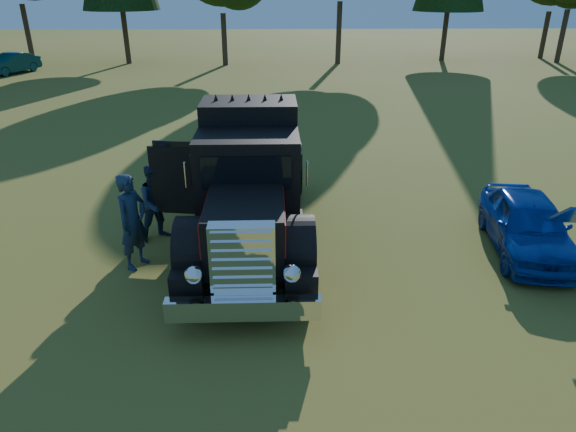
# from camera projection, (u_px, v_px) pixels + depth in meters

# --- Properties ---
(ground) EXTENTS (120.00, 120.00, 0.00)m
(ground) POSITION_uv_depth(u_px,v_px,m) (315.00, 298.00, 9.47)
(ground) COLOR #465E1B
(ground) RESTS_ON ground
(diamond_t_truck) EXTENTS (3.37, 7.16, 3.00)m
(diamond_t_truck) POSITION_uv_depth(u_px,v_px,m) (249.00, 190.00, 10.93)
(diamond_t_truck) COLOR black
(diamond_t_truck) RESTS_ON ground
(hotrod_coupe) EXTENTS (2.02, 4.14, 1.89)m
(hotrod_coupe) POSITION_uv_depth(u_px,v_px,m) (528.00, 224.00, 10.92)
(hotrod_coupe) COLOR #072DA3
(hotrod_coupe) RESTS_ON ground
(spectator_near) EXTENTS (0.75, 0.86, 1.98)m
(spectator_near) POSITION_uv_depth(u_px,v_px,m) (133.00, 222.00, 10.16)
(spectator_near) COLOR #21274D
(spectator_near) RESTS_ON ground
(spectator_far) EXTENTS (1.07, 1.02, 1.75)m
(spectator_far) POSITION_uv_depth(u_px,v_px,m) (157.00, 202.00, 11.34)
(spectator_far) COLOR #212E4D
(spectator_far) RESTS_ON ground
(distant_teal_car) EXTENTS (2.69, 4.01, 1.25)m
(distant_teal_car) POSITION_uv_depth(u_px,v_px,m) (11.00, 63.00, 32.55)
(distant_teal_car) COLOR #093239
(distant_teal_car) RESTS_ON ground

